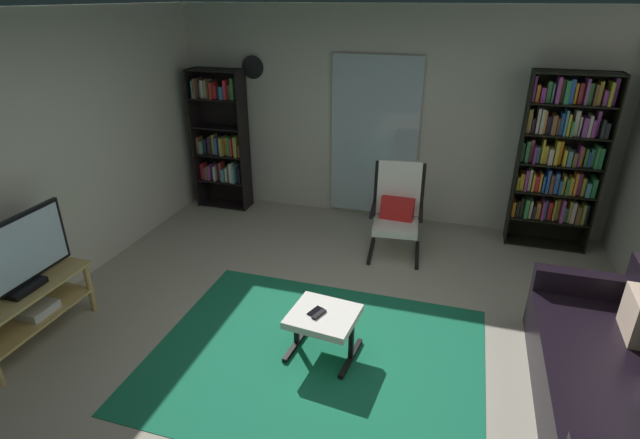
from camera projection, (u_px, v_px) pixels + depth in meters
The scene contains 15 objects.
ground_plane at pixel (319, 351), 4.04m from camera, with size 7.02×7.02×0.00m, color #A59F8C.
wall_back at pixel (387, 118), 6.02m from camera, with size 5.60×0.06×2.60m, color beige.
wall_left at pixel (19, 171), 4.20m from camera, with size 0.06×6.00×2.60m, color beige.
glass_door_panel at pixel (374, 138), 6.10m from camera, with size 1.10×0.01×2.00m, color silver.
area_rug at pixel (316, 357), 3.97m from camera, with size 2.64×2.09×0.01m, color #176D4A.
tv_stand at pixel (30, 307), 4.03m from camera, with size 0.41×1.11×0.51m.
television at pixel (15, 258), 3.83m from camera, with size 0.20×1.03×0.61m.
bookshelf_near_tv at pixel (221, 139), 6.48m from camera, with size 0.71×0.30×1.84m.
bookshelf_near_sofa at pixel (561, 158), 5.35m from camera, with size 0.87×0.30×1.98m.
leather_sofa at pixel (620, 382), 3.31m from camera, with size 0.87×2.00×0.81m.
lounge_armchair at pixel (397, 207), 5.41m from camera, with size 0.62×0.70×1.02m.
ottoman at pixel (323, 320), 3.88m from camera, with size 0.57×0.53×0.39m.
tv_remote at pixel (319, 314), 3.83m from camera, with size 0.04×0.14×0.02m, color black.
cell_phone at pixel (315, 311), 3.87m from camera, with size 0.07×0.14×0.01m, color black.
wall_clock at pixel (253, 67), 6.17m from camera, with size 0.29×0.03×0.29m.
Camera 1 is at (0.94, -3.07, 2.68)m, focal length 27.37 mm.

